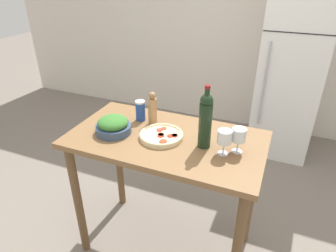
{
  "coord_description": "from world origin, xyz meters",
  "views": [
    {
      "loc": [
        0.61,
        -1.44,
        1.85
      ],
      "look_at": [
        0.0,
        0.03,
        0.99
      ],
      "focal_mm": 32.0,
      "sensor_mm": 36.0,
      "label": 1
    }
  ],
  "objects_px": {
    "wine_glass_far": "(239,136)",
    "homemade_pizza": "(161,135)",
    "refrigerator": "(291,67)",
    "wine_glass_near": "(224,138)",
    "wine_bottle": "(205,120)",
    "salt_canister": "(140,111)",
    "pepper_mill": "(153,109)",
    "salad_bowl": "(113,125)"
  },
  "relations": [
    {
      "from": "wine_bottle",
      "to": "pepper_mill",
      "type": "height_order",
      "value": "wine_bottle"
    },
    {
      "from": "wine_glass_near",
      "to": "pepper_mill",
      "type": "xyz_separation_m",
      "value": [
        -0.51,
        0.17,
        0.01
      ]
    },
    {
      "from": "pepper_mill",
      "to": "refrigerator",
      "type": "bearing_deg",
      "value": 64.78
    },
    {
      "from": "pepper_mill",
      "to": "homemade_pizza",
      "type": "xyz_separation_m",
      "value": [
        0.13,
        -0.15,
        -0.09
      ]
    },
    {
      "from": "refrigerator",
      "to": "wine_glass_near",
      "type": "bearing_deg",
      "value": -98.46
    },
    {
      "from": "wine_glass_far",
      "to": "pepper_mill",
      "type": "distance_m",
      "value": 0.59
    },
    {
      "from": "wine_glass_near",
      "to": "pepper_mill",
      "type": "height_order",
      "value": "pepper_mill"
    },
    {
      "from": "wine_glass_near",
      "to": "salt_canister",
      "type": "bearing_deg",
      "value": 162.66
    },
    {
      "from": "wine_glass_near",
      "to": "wine_glass_far",
      "type": "relative_size",
      "value": 1.0
    },
    {
      "from": "pepper_mill",
      "to": "salt_canister",
      "type": "bearing_deg",
      "value": 170.97
    },
    {
      "from": "salad_bowl",
      "to": "homemade_pizza",
      "type": "relative_size",
      "value": 0.83
    },
    {
      "from": "wine_bottle",
      "to": "salad_bowl",
      "type": "xyz_separation_m",
      "value": [
        -0.56,
        -0.06,
        -0.12
      ]
    },
    {
      "from": "wine_bottle",
      "to": "wine_glass_near",
      "type": "relative_size",
      "value": 2.54
    },
    {
      "from": "pepper_mill",
      "to": "homemade_pizza",
      "type": "distance_m",
      "value": 0.21
    },
    {
      "from": "salad_bowl",
      "to": "wine_glass_far",
      "type": "bearing_deg",
      "value": 5.98
    },
    {
      "from": "wine_glass_far",
      "to": "homemade_pizza",
      "type": "height_order",
      "value": "wine_glass_far"
    },
    {
      "from": "refrigerator",
      "to": "wine_glass_near",
      "type": "xyz_separation_m",
      "value": [
        -0.27,
        -1.83,
        0.11
      ]
    },
    {
      "from": "refrigerator",
      "to": "salt_canister",
      "type": "xyz_separation_m",
      "value": [
        -0.88,
        -1.64,
        0.08
      ]
    },
    {
      "from": "wine_bottle",
      "to": "homemade_pizza",
      "type": "relative_size",
      "value": 1.39
    },
    {
      "from": "refrigerator",
      "to": "pepper_mill",
      "type": "bearing_deg",
      "value": -115.22
    },
    {
      "from": "salt_canister",
      "to": "pepper_mill",
      "type": "bearing_deg",
      "value": -9.03
    },
    {
      "from": "refrigerator",
      "to": "wine_bottle",
      "type": "distance_m",
      "value": 1.85
    },
    {
      "from": "wine_glass_near",
      "to": "salad_bowl",
      "type": "bearing_deg",
      "value": -177.62
    },
    {
      "from": "wine_bottle",
      "to": "wine_glass_near",
      "type": "distance_m",
      "value": 0.14
    },
    {
      "from": "refrigerator",
      "to": "wine_glass_far",
      "type": "distance_m",
      "value": 1.8
    },
    {
      "from": "wine_glass_far",
      "to": "salad_bowl",
      "type": "relative_size",
      "value": 0.66
    },
    {
      "from": "refrigerator",
      "to": "salt_canister",
      "type": "height_order",
      "value": "refrigerator"
    },
    {
      "from": "refrigerator",
      "to": "wine_glass_near",
      "type": "height_order",
      "value": "refrigerator"
    },
    {
      "from": "salad_bowl",
      "to": "pepper_mill",
      "type": "bearing_deg",
      "value": 49.3
    },
    {
      "from": "refrigerator",
      "to": "wine_glass_far",
      "type": "xyz_separation_m",
      "value": [
        -0.21,
        -1.78,
        0.11
      ]
    },
    {
      "from": "wine_glass_far",
      "to": "pepper_mill",
      "type": "relative_size",
      "value": 0.66
    },
    {
      "from": "salad_bowl",
      "to": "salt_canister",
      "type": "bearing_deg",
      "value": 70.55
    },
    {
      "from": "wine_glass_far",
      "to": "pepper_mill",
      "type": "xyz_separation_m",
      "value": [
        -0.58,
        0.12,
        0.01
      ]
    },
    {
      "from": "salt_canister",
      "to": "refrigerator",
      "type": "bearing_deg",
      "value": 61.87
    },
    {
      "from": "wine_bottle",
      "to": "homemade_pizza",
      "type": "distance_m",
      "value": 0.3
    },
    {
      "from": "wine_bottle",
      "to": "pepper_mill",
      "type": "distance_m",
      "value": 0.42
    },
    {
      "from": "pepper_mill",
      "to": "wine_bottle",
      "type": "bearing_deg",
      "value": -19.69
    },
    {
      "from": "wine_glass_far",
      "to": "homemade_pizza",
      "type": "xyz_separation_m",
      "value": [
        -0.45,
        -0.02,
        -0.08
      ]
    },
    {
      "from": "refrigerator",
      "to": "wine_glass_far",
      "type": "bearing_deg",
      "value": -96.57
    },
    {
      "from": "wine_bottle",
      "to": "wine_glass_near",
      "type": "height_order",
      "value": "wine_bottle"
    },
    {
      "from": "wine_bottle",
      "to": "refrigerator",
      "type": "bearing_deg",
      "value": 77.66
    },
    {
      "from": "refrigerator",
      "to": "homemade_pizza",
      "type": "distance_m",
      "value": 1.92
    }
  ]
}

